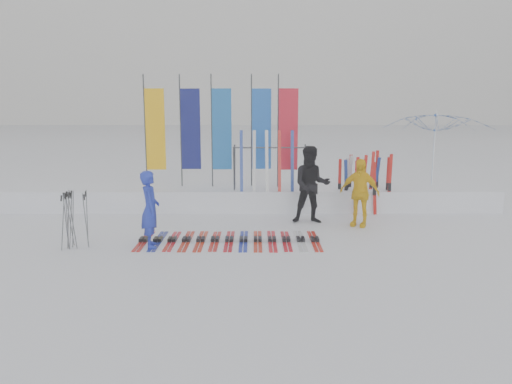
{
  "coord_description": "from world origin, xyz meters",
  "views": [
    {
      "loc": [
        0.17,
        -9.56,
        3.0
      ],
      "look_at": [
        0.2,
        1.6,
        1.0
      ],
      "focal_mm": 35.0,
      "sensor_mm": 36.0,
      "label": 1
    }
  ],
  "objects_px": {
    "ski_row": "(230,240)",
    "ski_rack": "(270,162)",
    "person_yellow": "(359,193)",
    "person_blue": "(150,209)",
    "person_black": "(311,185)",
    "tent_canopy": "(435,158)"
  },
  "relations": [
    {
      "from": "ski_rack",
      "to": "person_black",
      "type": "bearing_deg",
      "value": -55.35
    },
    {
      "from": "ski_row",
      "to": "tent_canopy",
      "type": "bearing_deg",
      "value": 33.97
    },
    {
      "from": "tent_canopy",
      "to": "ski_row",
      "type": "relative_size",
      "value": 0.8
    },
    {
      "from": "person_black",
      "to": "ski_rack",
      "type": "bearing_deg",
      "value": 126.57
    },
    {
      "from": "ski_row",
      "to": "person_yellow",
      "type": "bearing_deg",
      "value": 24.09
    },
    {
      "from": "person_blue",
      "to": "person_black",
      "type": "xyz_separation_m",
      "value": [
        3.61,
        2.14,
        0.16
      ]
    },
    {
      "from": "person_blue",
      "to": "ski_rack",
      "type": "xyz_separation_m",
      "value": [
        2.62,
        3.57,
        0.57
      ]
    },
    {
      "from": "tent_canopy",
      "to": "ski_rack",
      "type": "bearing_deg",
      "value": -171.05
    },
    {
      "from": "person_black",
      "to": "person_yellow",
      "type": "xyz_separation_m",
      "value": [
        1.14,
        -0.35,
        -0.14
      ]
    },
    {
      "from": "person_yellow",
      "to": "tent_canopy",
      "type": "height_order",
      "value": "tent_canopy"
    },
    {
      "from": "person_blue",
      "to": "ski_rack",
      "type": "height_order",
      "value": "ski_rack"
    },
    {
      "from": "person_blue",
      "to": "person_yellow",
      "type": "distance_m",
      "value": 5.07
    },
    {
      "from": "person_yellow",
      "to": "ski_row",
      "type": "height_order",
      "value": "person_yellow"
    },
    {
      "from": "person_black",
      "to": "tent_canopy",
      "type": "distance_m",
      "value": 4.47
    },
    {
      "from": "person_yellow",
      "to": "ski_rack",
      "type": "xyz_separation_m",
      "value": [
        -2.13,
        1.78,
        0.55
      ]
    },
    {
      "from": "person_black",
      "to": "person_yellow",
      "type": "height_order",
      "value": "person_black"
    },
    {
      "from": "person_blue",
      "to": "ski_row",
      "type": "distance_m",
      "value": 1.86
    },
    {
      "from": "person_yellow",
      "to": "ski_row",
      "type": "bearing_deg",
      "value": -127.29
    },
    {
      "from": "person_black",
      "to": "ski_rack",
      "type": "relative_size",
      "value": 0.95
    },
    {
      "from": "person_blue",
      "to": "person_yellow",
      "type": "relative_size",
      "value": 0.97
    },
    {
      "from": "person_blue",
      "to": "person_black",
      "type": "distance_m",
      "value": 4.2
    },
    {
      "from": "ski_row",
      "to": "ski_rack",
      "type": "distance_m",
      "value": 3.58
    }
  ]
}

